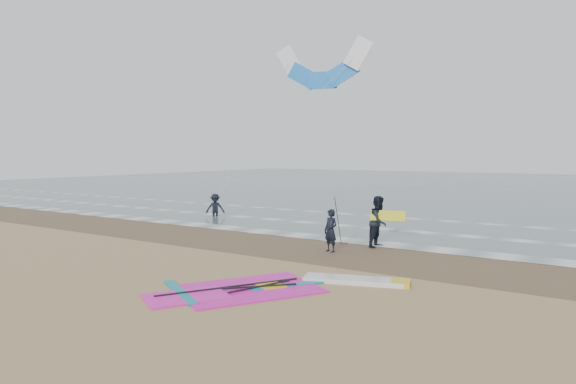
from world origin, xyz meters
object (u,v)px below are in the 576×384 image
Objects in this scene: person_standing at (331,231)px; person_wading at (215,202)px; person_walking at (379,222)px; windsurf_rig at (278,287)px; surf_kite at (322,69)px.

person_wading is (-10.54, 5.63, 0.04)m from person_standing.
person_standing is 2.19m from person_walking.
person_walking is (-0.17, 7.14, 0.95)m from windsurf_rig.
surf_kite is (-6.91, 14.54, 8.34)m from windsurf_rig.
surf_kite is (-5.65, 9.29, 7.59)m from person_standing.
windsurf_rig is 3.04× the size of person_walking.
person_wading is 0.19× the size of surf_kite.
person_standing is 0.95× the size of person_wading.
windsurf_rig is at bearing -64.58° from surf_kite.
person_standing is 0.18× the size of surf_kite.
person_wading is at bearing -143.14° from surf_kite.
person_walking reaches higher than person_standing.
person_standing is at bearing 155.64° from person_walking.
person_wading is at bearing 167.46° from person_standing.
windsurf_rig is at bearing -60.99° from person_standing.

